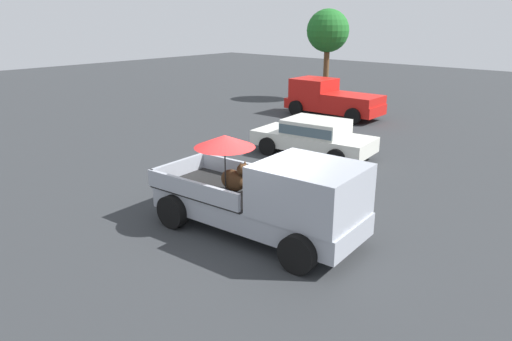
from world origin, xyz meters
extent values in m
plane|color=#2D3033|center=(0.00, 0.00, 0.00)|extent=(80.00, 80.00, 0.00)
cylinder|color=black|center=(1.67, 1.12, 0.40)|extent=(0.82, 0.34, 0.80)
cylinder|color=black|center=(1.82, -0.84, 0.40)|extent=(0.82, 0.34, 0.80)
cylinder|color=black|center=(-1.82, 0.84, 0.40)|extent=(0.82, 0.34, 0.80)
cylinder|color=black|center=(-1.67, -1.12, 0.40)|extent=(0.82, 0.34, 0.80)
cube|color=#9EA3AD|center=(0.00, 0.00, 0.57)|extent=(5.13, 2.20, 0.50)
cube|color=#9EA3AD|center=(1.40, 0.11, 1.36)|extent=(2.24, 2.02, 1.08)
cube|color=#4C606B|center=(2.39, 0.19, 1.56)|extent=(0.20, 1.72, 0.64)
cube|color=black|center=(-1.15, -0.09, 0.85)|extent=(2.94, 2.06, 0.06)
cube|color=#9EA3AD|center=(-1.22, 0.82, 1.08)|extent=(2.80, 0.33, 0.40)
cube|color=#9EA3AD|center=(-1.07, -1.01, 1.08)|extent=(2.80, 0.33, 0.40)
cube|color=#9EA3AD|center=(-2.49, -0.20, 1.08)|extent=(0.25, 1.84, 0.40)
ellipsoid|color=#472D19|center=(-0.67, -0.07, 1.14)|extent=(0.70, 0.37, 0.52)
sphere|color=#472D19|center=(-0.37, -0.04, 1.46)|extent=(0.30, 0.30, 0.28)
cone|color=#472D19|center=(-0.38, 0.04, 1.60)|extent=(0.10, 0.10, 0.12)
cone|color=#472D19|center=(-0.37, -0.12, 1.60)|extent=(0.10, 0.10, 0.12)
cylinder|color=black|center=(-0.72, -0.27, 1.45)|extent=(0.03, 0.03, 1.14)
cone|color=red|center=(-0.72, -0.27, 2.12)|extent=(1.51, 1.51, 0.28)
cylinder|color=black|center=(-7.49, 11.47, 0.38)|extent=(0.77, 0.28, 0.76)
cylinder|color=black|center=(-7.55, 13.37, 0.38)|extent=(0.77, 0.28, 0.76)
cylinder|color=black|center=(-4.29, 11.57, 0.38)|extent=(0.77, 0.28, 0.76)
cylinder|color=black|center=(-4.35, 13.47, 0.38)|extent=(0.77, 0.28, 0.76)
cube|color=red|center=(-5.92, 12.47, 0.55)|extent=(4.85, 1.94, 0.50)
cube|color=red|center=(-7.12, 12.43, 1.30)|extent=(1.95, 1.86, 1.00)
cube|color=red|center=(-4.92, 12.50, 1.00)|extent=(2.75, 1.88, 0.40)
cylinder|color=black|center=(-3.95, 5.08, 0.33)|extent=(0.68, 0.30, 0.66)
cylinder|color=black|center=(-4.15, 6.83, 0.33)|extent=(0.68, 0.30, 0.66)
cylinder|color=black|center=(-1.26, 5.40, 0.33)|extent=(0.68, 0.30, 0.66)
cylinder|color=black|center=(-1.47, 7.14, 0.33)|extent=(0.68, 0.30, 0.66)
cube|color=silver|center=(-2.71, 6.11, 0.55)|extent=(4.48, 2.25, 0.52)
cube|color=silver|center=(-2.61, 6.12, 1.05)|extent=(2.27, 1.84, 0.56)
cube|color=#4C606B|center=(-2.61, 6.12, 1.05)|extent=(2.22, 1.91, 0.32)
cylinder|color=brown|center=(-9.04, 16.38, 1.57)|extent=(0.32, 0.32, 3.14)
sphere|color=#1E6623|center=(-9.04, 16.38, 3.99)|extent=(2.43, 2.43, 2.43)
camera|label=1|loc=(6.71, -7.57, 4.83)|focal=33.33mm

